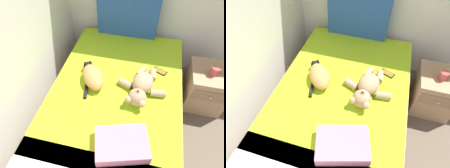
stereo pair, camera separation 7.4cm
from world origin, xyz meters
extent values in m
cube|color=#9E7A56|center=(0.85, 2.71, 0.17)|extent=(1.32, 1.96, 0.33)
cube|color=white|center=(0.85, 2.71, 0.42)|extent=(1.28, 1.90, 0.18)
cube|color=#9EC61E|center=(0.85, 2.76, 0.52)|extent=(1.26, 1.76, 0.02)
cube|color=#264C99|center=(0.79, 3.61, 0.80)|extent=(0.73, 0.10, 0.53)
ellipsoid|color=#D18447|center=(0.61, 2.73, 0.61)|extent=(0.35, 0.39, 0.15)
sphere|color=black|center=(0.50, 2.88, 0.58)|extent=(0.10, 0.10, 0.10)
cone|color=black|center=(0.48, 2.87, 0.64)|extent=(0.04, 0.04, 0.04)
cone|color=black|center=(0.53, 2.90, 0.64)|extent=(0.04, 0.04, 0.04)
cylinder|color=black|center=(0.57, 2.58, 0.55)|extent=(0.07, 0.16, 0.03)
ellipsoid|color=black|center=(0.59, 2.82, 0.55)|extent=(0.10, 0.11, 0.04)
ellipsoid|color=tan|center=(1.10, 2.76, 0.61)|extent=(0.23, 0.27, 0.16)
sphere|color=tan|center=(1.07, 2.57, 0.61)|extent=(0.16, 0.16, 0.16)
sphere|color=#8E6B49|center=(1.07, 2.57, 0.67)|extent=(0.07, 0.07, 0.07)
sphere|color=black|center=(1.07, 2.57, 0.70)|extent=(0.02, 0.02, 0.02)
sphere|color=tan|center=(1.12, 2.50, 0.62)|extent=(0.07, 0.07, 0.07)
sphere|color=tan|center=(1.00, 2.52, 0.62)|extent=(0.07, 0.07, 0.07)
cylinder|color=tan|center=(1.25, 2.70, 0.57)|extent=(0.15, 0.09, 0.07)
cylinder|color=tan|center=(1.18, 2.93, 0.57)|extent=(0.08, 0.14, 0.07)
cylinder|color=tan|center=(0.93, 2.75, 0.57)|extent=(0.16, 0.12, 0.07)
cylinder|color=tan|center=(1.06, 2.95, 0.57)|extent=(0.11, 0.15, 0.07)
cube|color=black|center=(1.25, 3.03, 0.54)|extent=(0.16, 0.13, 0.01)
cube|color=olive|center=(1.25, 3.03, 0.54)|extent=(0.14, 0.11, 0.00)
cube|color=#D1728C|center=(1.01, 2.12, 0.59)|extent=(0.46, 0.38, 0.11)
cube|color=#9E7A56|center=(1.82, 3.16, 0.26)|extent=(0.44, 0.45, 0.52)
cube|color=#866849|center=(1.82, 2.93, 0.37)|extent=(0.37, 0.01, 0.14)
sphere|color=#B2B2B7|center=(1.82, 2.92, 0.37)|extent=(0.02, 0.02, 0.02)
cylinder|color=#B23F3F|center=(1.81, 3.12, 0.56)|extent=(0.08, 0.08, 0.09)
torus|color=#B23F3F|center=(1.86, 3.12, 0.57)|extent=(0.06, 0.01, 0.06)
camera|label=1|loc=(1.07, 1.53, 1.99)|focal=30.45mm
camera|label=2|loc=(1.15, 1.55, 1.99)|focal=30.45mm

